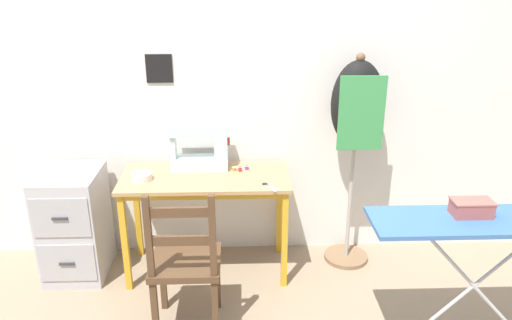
# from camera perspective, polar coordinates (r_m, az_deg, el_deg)

# --- Properties ---
(ground_plane) EXTENTS (14.00, 14.00, 0.00)m
(ground_plane) POSITION_cam_1_polar(r_m,az_deg,el_deg) (3.49, -5.65, -14.55)
(ground_plane) COLOR gray
(wall_back) EXTENTS (10.00, 0.06, 2.55)m
(wall_back) POSITION_cam_1_polar(r_m,az_deg,el_deg) (3.51, -5.86, 8.54)
(wall_back) COLOR silver
(wall_back) RESTS_ON ground_plane
(sewing_table) EXTENTS (1.13, 0.52, 0.73)m
(sewing_table) POSITION_cam_1_polar(r_m,az_deg,el_deg) (3.39, -5.80, -3.39)
(sewing_table) COLOR tan
(sewing_table) RESTS_ON ground_plane
(sewing_machine) EXTENTS (0.41, 0.16, 0.34)m
(sewing_machine) POSITION_cam_1_polar(r_m,az_deg,el_deg) (3.44, -6.09, 1.33)
(sewing_machine) COLOR silver
(sewing_machine) RESTS_ON sewing_table
(fabric_bowl) EXTENTS (0.14, 0.14, 0.05)m
(fabric_bowl) POSITION_cam_1_polar(r_m,az_deg,el_deg) (3.36, -12.96, -1.84)
(fabric_bowl) COLOR silver
(fabric_bowl) RESTS_ON sewing_table
(scissors) EXTENTS (0.11, 0.14, 0.01)m
(scissors) POSITION_cam_1_polar(r_m,az_deg,el_deg) (3.19, 1.40, -2.97)
(scissors) COLOR silver
(scissors) RESTS_ON sewing_table
(thread_spool_near_machine) EXTENTS (0.03, 0.03, 0.03)m
(thread_spool_near_machine) POSITION_cam_1_polar(r_m,az_deg,el_deg) (3.42, -2.51, -1.06)
(thread_spool_near_machine) COLOR orange
(thread_spool_near_machine) RESTS_ON sewing_table
(thread_spool_mid_table) EXTENTS (0.03, 0.03, 0.04)m
(thread_spool_mid_table) POSITION_cam_1_polar(r_m,az_deg,el_deg) (3.41, -1.84, -1.06)
(thread_spool_mid_table) COLOR red
(thread_spool_mid_table) RESTS_ON sewing_table
(thread_spool_far_edge) EXTENTS (0.03, 0.03, 0.03)m
(thread_spool_far_edge) POSITION_cam_1_polar(r_m,az_deg,el_deg) (3.44, -1.07, -0.92)
(thread_spool_far_edge) COLOR purple
(thread_spool_far_edge) RESTS_ON sewing_table
(wooden_chair) EXTENTS (0.40, 0.38, 0.93)m
(wooden_chair) POSITION_cam_1_polar(r_m,az_deg,el_deg) (2.95, -8.08, -11.68)
(wooden_chair) COLOR #513823
(wooden_chair) RESTS_ON ground_plane
(filing_cabinet) EXTENTS (0.40, 0.49, 0.76)m
(filing_cabinet) POSITION_cam_1_polar(r_m,az_deg,el_deg) (3.69, -20.00, -6.85)
(filing_cabinet) COLOR #B7B7BC
(filing_cabinet) RESTS_ON ground_plane
(dress_form) EXTENTS (0.35, 0.32, 1.52)m
(dress_form) POSITION_cam_1_polar(r_m,az_deg,el_deg) (3.41, 11.42, 5.13)
(dress_form) COLOR #846647
(dress_form) RESTS_ON ground_plane
(ironing_board) EXTENTS (1.21, 0.34, 0.81)m
(ironing_board) POSITION_cam_1_polar(r_m,az_deg,el_deg) (2.90, 24.66, -6.89)
(ironing_board) COLOR #3D6BAD
(ironing_board) RESTS_ON ground_plane
(storage_box) EXTENTS (0.21, 0.12, 0.09)m
(storage_box) POSITION_cam_1_polar(r_m,az_deg,el_deg) (2.87, 23.42, -5.04)
(storage_box) COLOR #AD564C
(storage_box) RESTS_ON ironing_board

